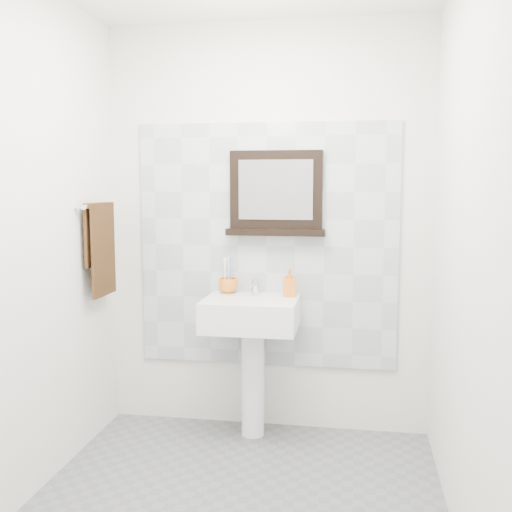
{
  "coord_description": "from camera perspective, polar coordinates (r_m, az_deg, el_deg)",
  "views": [
    {
      "loc": [
        0.55,
        -2.55,
        1.52
      ],
      "look_at": [
        0.03,
        0.55,
        1.15
      ],
      "focal_mm": 42.0,
      "sensor_mm": 36.0,
      "label": 1
    }
  ],
  "objects": [
    {
      "name": "toothbrushes",
      "position": [
        3.69,
        -2.68,
        -1.65
      ],
      "size": [
        0.05,
        0.04,
        0.21
      ],
      "color": "white",
      "rests_on": "toothbrush_cup"
    },
    {
      "name": "right_wall",
      "position": [
        2.6,
        19.51,
        0.36
      ],
      "size": [
        0.01,
        2.2,
        2.5
      ],
      "primitive_type": "cube",
      "color": "silver",
      "rests_on": "ground"
    },
    {
      "name": "toothbrush_cup",
      "position": [
        3.71,
        -2.66,
        -2.83
      ],
      "size": [
        0.15,
        0.15,
        0.09
      ],
      "primitive_type": "imported",
      "rotation": [
        0.0,
        0.0,
        0.3
      ],
      "color": "orange",
      "rests_on": "pedestal_sink"
    },
    {
      "name": "splashback",
      "position": [
        3.7,
        1.01,
        0.98
      ],
      "size": [
        1.6,
        0.02,
        1.5
      ],
      "primitive_type": "cube",
      "color": "#B4BEC3",
      "rests_on": "back_wall"
    },
    {
      "name": "towel_bar",
      "position": [
        3.63,
        -14.79,
        4.62
      ],
      "size": [
        0.07,
        0.4,
        0.03
      ],
      "color": "silver",
      "rests_on": "left_wall"
    },
    {
      "name": "hand_towel",
      "position": [
        3.64,
        -14.59,
        1.32
      ],
      "size": [
        0.06,
        0.3,
        0.55
      ],
      "color": "#331E0E",
      "rests_on": "towel_bar"
    },
    {
      "name": "front_wall",
      "position": [
        1.57,
        -10.98,
        -3.34
      ],
      "size": [
        2.0,
        0.01,
        2.5
      ],
      "primitive_type": "cube",
      "color": "silver",
      "rests_on": "ground"
    },
    {
      "name": "left_wall",
      "position": [
        3.0,
        -21.59,
        1.06
      ],
      "size": [
        0.01,
        2.2,
        2.5
      ],
      "primitive_type": "cube",
      "color": "silver",
      "rests_on": "ground"
    },
    {
      "name": "soap_dispenser",
      "position": [
        3.59,
        3.2,
        -2.53
      ],
      "size": [
        0.08,
        0.09,
        0.17
      ],
      "primitive_type": "imported",
      "rotation": [
        0.0,
        0.0,
        0.13
      ],
      "color": "#E04A1A",
      "rests_on": "pedestal_sink"
    },
    {
      "name": "pedestal_sink",
      "position": [
        3.58,
        -0.43,
        -6.92
      ],
      "size": [
        0.55,
        0.44,
        0.96
      ],
      "color": "white",
      "rests_on": "ground"
    },
    {
      "name": "framed_mirror",
      "position": [
        3.64,
        1.93,
        5.79
      ],
      "size": [
        0.6,
        0.11,
        0.51
      ],
      "color": "black",
      "rests_on": "back_wall"
    },
    {
      "name": "back_wall",
      "position": [
        3.7,
        1.04,
        2.53
      ],
      "size": [
        2.0,
        0.01,
        2.5
      ],
      "primitive_type": "cube",
      "color": "silver",
      "rests_on": "ground"
    }
  ]
}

